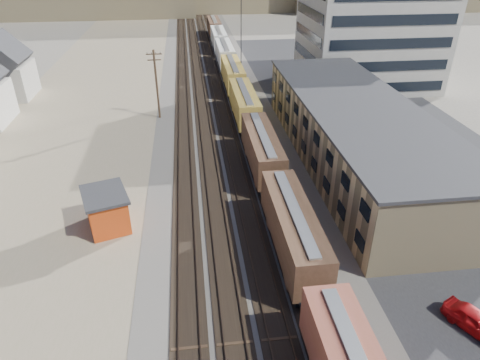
{
  "coord_description": "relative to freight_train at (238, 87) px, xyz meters",
  "views": [
    {
      "loc": [
        -4.02,
        -19.1,
        23.56
      ],
      "look_at": [
        0.42,
        16.67,
        3.0
      ],
      "focal_mm": 32.0,
      "sensor_mm": 36.0,
      "label": 1
    }
  ],
  "objects": [
    {
      "name": "ground",
      "position": [
        -3.8,
        -46.59,
        -2.79
      ],
      "size": [
        300.0,
        300.0,
        0.0
      ],
      "primitive_type": "plane",
      "color": "#6B6356",
      "rests_on": "ground"
    },
    {
      "name": "ballast_bed",
      "position": [
        -3.8,
        3.41,
        -2.76
      ],
      "size": [
        18.0,
        200.0,
        0.06
      ],
      "primitive_type": "cube",
      "color": "#4C4742",
      "rests_on": "ground"
    },
    {
      "name": "dirt_yard",
      "position": [
        -23.8,
        -6.59,
        -2.78
      ],
      "size": [
        24.0,
        180.0,
        0.03
      ],
      "primitive_type": "cube",
      "color": "#807758",
      "rests_on": "ground"
    },
    {
      "name": "asphalt_lot",
      "position": [
        18.2,
        -11.59,
        -2.77
      ],
      "size": [
        26.0,
        120.0,
        0.04
      ],
      "primitive_type": "cube",
      "color": "#232326",
      "rests_on": "ground"
    },
    {
      "name": "rail_tracks",
      "position": [
        -4.35,
        3.41,
        -2.68
      ],
      "size": [
        11.4,
        200.0,
        0.24
      ],
      "color": "black",
      "rests_on": "ground"
    },
    {
      "name": "freight_train",
      "position": [
        0.0,
        0.0,
        0.0
      ],
      "size": [
        3.0,
        119.74,
        4.46
      ],
      "color": "black",
      "rests_on": "ground"
    },
    {
      "name": "warehouse",
      "position": [
        11.18,
        -21.59,
        0.86
      ],
      "size": [
        12.4,
        40.4,
        7.25
      ],
      "color": "tan",
      "rests_on": "ground"
    },
    {
      "name": "office_tower",
      "position": [
        24.15,
        8.37,
        6.47
      ],
      "size": [
        22.6,
        18.6,
        18.45
      ],
      "color": "#9E998E",
      "rests_on": "ground"
    },
    {
      "name": "utility_pole_north",
      "position": [
        -12.3,
        -4.59,
        2.5
      ],
      "size": [
        2.2,
        0.32,
        10.0
      ],
      "color": "#382619",
      "rests_on": "ground"
    },
    {
      "name": "radio_mast",
      "position": [
        2.2,
        13.41,
        6.33
      ],
      "size": [
        1.2,
        0.16,
        18.0
      ],
      "color": "black",
      "rests_on": "ground"
    },
    {
      "name": "maintenance_shed",
      "position": [
        -15.92,
        -31.82,
        -0.96
      ],
      "size": [
        5.08,
        5.8,
        3.59
      ],
      "color": "#C23F12",
      "rests_on": "ground"
    },
    {
      "name": "parked_car_red",
      "position": [
        10.66,
        -47.32,
        -2.04
      ],
      "size": [
        3.59,
        4.75,
        1.51
      ],
      "primitive_type": "imported",
      "rotation": [
        0.0,
        0.0,
        0.47
      ],
      "color": "#AE1013",
      "rests_on": "ground"
    },
    {
      "name": "parked_car_blue",
      "position": [
        17.71,
        -7.36,
        -2.02
      ],
      "size": [
        5.6,
        5.83,
        1.54
      ],
      "primitive_type": "imported",
      "rotation": [
        0.0,
        0.0,
        0.73
      ],
      "color": "navy",
      "rests_on": "ground"
    },
    {
      "name": "parked_car_far",
      "position": [
        26.72,
        14.3,
        -2.11
      ],
      "size": [
        1.68,
        4.05,
        1.37
      ],
      "primitive_type": "imported",
      "rotation": [
        0.0,
        0.0,
        0.01
      ],
      "color": "white",
      "rests_on": "ground"
    }
  ]
}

